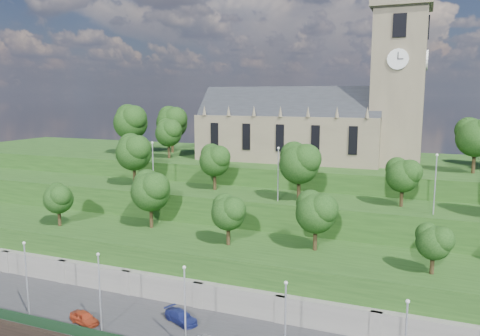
% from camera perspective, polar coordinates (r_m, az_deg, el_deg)
% --- Properties ---
extents(retaining_wall, '(160.00, 2.10, 5.00)m').
position_cam_1_polar(retaining_wall, '(55.81, 0.07, -16.65)').
color(retaining_wall, slate).
rests_on(retaining_wall, ground).
extents(embankment_lower, '(160.00, 12.00, 8.00)m').
position_cam_1_polar(embankment_lower, '(60.38, 2.23, -13.06)').
color(embankment_lower, '#1E4216').
rests_on(embankment_lower, ground).
extents(embankment_upper, '(160.00, 10.00, 12.00)m').
position_cam_1_polar(embankment_upper, '(69.60, 5.29, -8.34)').
color(embankment_upper, '#1E4216').
rests_on(embankment_upper, ground).
extents(hilltop, '(160.00, 32.00, 15.00)m').
position_cam_1_polar(hilltop, '(88.92, 9.15, -3.61)').
color(hilltop, '#1E4216').
rests_on(hilltop, ground).
extents(church, '(38.60, 12.35, 27.60)m').
position_cam_1_polar(church, '(82.87, 9.33, 5.97)').
color(church, '#685D49').
rests_on(church, hilltop).
extents(trees_lower, '(67.28, 8.85, 8.27)m').
position_cam_1_polar(trees_lower, '(57.37, 5.49, -4.78)').
color(trees_lower, black).
rests_on(trees_lower, embankment_lower).
extents(trees_upper, '(60.16, 8.30, 8.70)m').
position_cam_1_polar(trees_upper, '(65.46, 7.13, 0.85)').
color(trees_upper, black).
rests_on(trees_upper, embankment_upper).
extents(trees_hilltop, '(74.93, 15.82, 10.06)m').
position_cam_1_polar(trees_hilltop, '(82.32, 8.46, 5.08)').
color(trees_hilltop, black).
rests_on(trees_hilltop, hilltop).
extents(lamp_posts_promenade, '(60.36, 0.36, 8.57)m').
position_cam_1_polar(lamp_posts_promenade, '(46.94, -6.73, -15.93)').
color(lamp_posts_promenade, '#B2B2B7').
rests_on(lamp_posts_promenade, promenade).
extents(lamp_posts_upper, '(40.36, 0.36, 7.58)m').
position_cam_1_polar(lamp_posts_upper, '(64.42, 4.67, -0.23)').
color(lamp_posts_upper, '#B2B2B7').
rests_on(lamp_posts_upper, embankment_upper).
extents(car_left, '(4.09, 2.54, 1.30)m').
position_cam_1_polar(car_left, '(55.86, -18.45, -16.93)').
color(car_left, '#A5371B').
rests_on(car_left, promenade).
extents(car_right, '(4.75, 3.43, 1.28)m').
position_cam_1_polar(car_right, '(53.88, -7.20, -17.54)').
color(car_right, navy).
rests_on(car_right, promenade).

